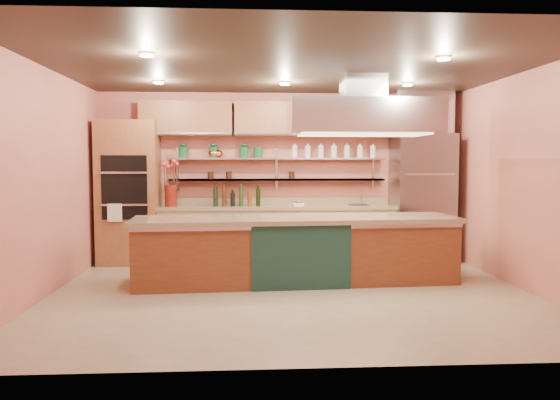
{
  "coord_description": "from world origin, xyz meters",
  "views": [
    {
      "loc": [
        -0.55,
        -6.72,
        1.65
      ],
      "look_at": [
        -0.08,
        1.0,
        1.1
      ],
      "focal_mm": 35.0,
      "sensor_mm": 36.0,
      "label": 1
    }
  ],
  "objects": [
    {
      "name": "green_canister",
      "position": [
        -0.36,
        2.37,
        1.8
      ],
      "size": [
        0.18,
        0.18,
        0.17
      ],
      "primitive_type": "cylinder",
      "rotation": [
        0.0,
        0.0,
        0.31
      ],
      "color": "#104F28",
      "rests_on": "wall_shelf_upper"
    },
    {
      "name": "wall_right",
      "position": [
        3.0,
        0.0,
        1.4
      ],
      "size": [
        0.04,
        5.0,
        2.8
      ],
      "primitive_type": "cube",
      "color": "#C56B5D",
      "rests_on": "floor"
    },
    {
      "name": "oven_stack",
      "position": [
        -2.45,
        2.18,
        1.15
      ],
      "size": [
        0.95,
        0.64,
        2.3
      ],
      "primitive_type": "cube",
      "color": "brown",
      "rests_on": "floor"
    },
    {
      "name": "ceiling_downlights",
      "position": [
        0.0,
        0.2,
        2.77
      ],
      "size": [
        4.0,
        2.8,
        0.02
      ],
      "primitive_type": "cube",
      "color": "#FFE5A5",
      "rests_on": "ceiling"
    },
    {
      "name": "wall_shelf_lower",
      "position": [
        -0.05,
        2.37,
        1.35
      ],
      "size": [
        3.6,
        0.26,
        0.03
      ],
      "primitive_type": "cube",
      "color": "silver",
      "rests_on": "wall_back"
    },
    {
      "name": "copper_kettle",
      "position": [
        -1.03,
        2.37,
        1.78
      ],
      "size": [
        0.21,
        0.21,
        0.13
      ],
      "primitive_type": "ellipsoid",
      "rotation": [
        0.0,
        0.0,
        -0.33
      ],
      "color": "#C05B2C",
      "rests_on": "wall_shelf_upper"
    },
    {
      "name": "floor",
      "position": [
        0.0,
        0.0,
        -0.01
      ],
      "size": [
        6.0,
        5.0,
        0.02
      ],
      "primitive_type": "cube",
      "color": "gray",
      "rests_on": "ground"
    },
    {
      "name": "wall_left",
      "position": [
        -3.0,
        0.0,
        1.4
      ],
      "size": [
        0.04,
        5.0,
        2.8
      ],
      "primitive_type": "cube",
      "color": "#C56B5D",
      "rests_on": "floor"
    },
    {
      "name": "range_hood",
      "position": [
        1.02,
        0.62,
        2.25
      ],
      "size": [
        2.0,
        1.0,
        0.45
      ],
      "primitive_type": "cube",
      "color": "silver",
      "rests_on": "ceiling"
    },
    {
      "name": "flower_vase",
      "position": [
        -1.78,
        2.15,
        1.1
      ],
      "size": [
        0.21,
        0.21,
        0.34
      ],
      "primitive_type": "cylinder",
      "rotation": [
        0.0,
        0.0,
        -0.09
      ],
      "color": "#60170E",
      "rests_on": "back_counter"
    },
    {
      "name": "island",
      "position": [
        0.12,
        0.62,
        0.45
      ],
      "size": [
        4.35,
        1.19,
        0.9
      ],
      "primitive_type": "cube",
      "rotation": [
        0.0,
        0.0,
        0.06
      ],
      "color": "brown",
      "rests_on": "floor"
    },
    {
      "name": "refrigerator",
      "position": [
        2.35,
        2.14,
        1.05
      ],
      "size": [
        0.95,
        0.72,
        2.1
      ],
      "primitive_type": "cube",
      "color": "slate",
      "rests_on": "floor"
    },
    {
      "name": "wall_shelf_upper",
      "position": [
        -0.05,
        2.37,
        1.7
      ],
      "size": [
        3.6,
        0.26,
        0.03
      ],
      "primitive_type": "cube",
      "color": "silver",
      "rests_on": "wall_back"
    },
    {
      "name": "back_counter",
      "position": [
        -0.05,
        2.2,
        0.47
      ],
      "size": [
        3.84,
        0.64,
        0.93
      ],
      "primitive_type": "cube",
      "color": "tan",
      "rests_on": "floor"
    },
    {
      "name": "kitchen_scale",
      "position": [
        0.3,
        2.15,
        0.98
      ],
      "size": [
        0.18,
        0.14,
        0.09
      ],
      "primitive_type": "cube",
      "rotation": [
        0.0,
        0.0,
        -0.05
      ],
      "color": "silver",
      "rests_on": "back_counter"
    },
    {
      "name": "oil_bottle_cluster",
      "position": [
        -0.71,
        2.15,
        1.06
      ],
      "size": [
        0.83,
        0.32,
        0.26
      ],
      "primitive_type": "cube",
      "rotation": [
        0.0,
        0.0,
        0.12
      ],
      "color": "black",
      "rests_on": "back_counter"
    },
    {
      "name": "ceiling",
      "position": [
        0.0,
        0.0,
        2.8
      ],
      "size": [
        6.0,
        5.0,
        0.02
      ],
      "primitive_type": "cube",
      "color": "black",
      "rests_on": "wall_back"
    },
    {
      "name": "upper_cabinets",
      "position": [
        0.0,
        2.32,
        2.35
      ],
      "size": [
        4.6,
        0.36,
        0.55
      ],
      "primitive_type": "cube",
      "color": "brown",
      "rests_on": "wall_back"
    },
    {
      "name": "wall_front",
      "position": [
        0.0,
        -2.5,
        1.4
      ],
      "size": [
        6.0,
        0.04,
        2.8
      ],
      "primitive_type": "cube",
      "color": "#C56B5D",
      "rests_on": "floor"
    },
    {
      "name": "wall_back",
      "position": [
        0.0,
        2.5,
        1.4
      ],
      "size": [
        6.0,
        0.04,
        2.8
      ],
      "primitive_type": "cube",
      "color": "#C56B5D",
      "rests_on": "floor"
    },
    {
      "name": "bar_faucet",
      "position": [
        1.36,
        2.25,
        1.05
      ],
      "size": [
        0.04,
        0.04,
        0.23
      ],
      "primitive_type": "cylinder",
      "rotation": [
        0.0,
        0.0,
        0.11
      ],
      "color": "silver",
      "rests_on": "back_counter"
    }
  ]
}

